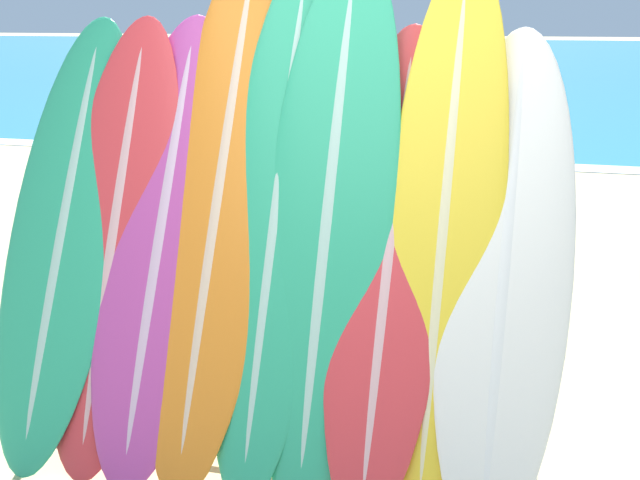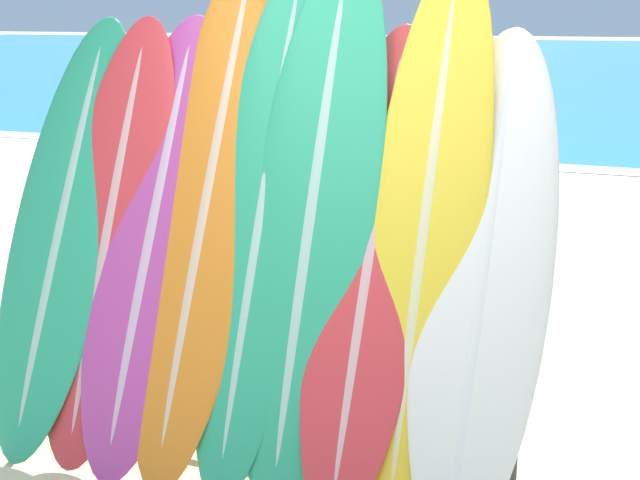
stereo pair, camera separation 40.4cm
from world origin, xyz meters
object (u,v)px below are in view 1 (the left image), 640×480
Objects in this scene: surfboard_slot_2 at (162,243)px; person_far_right at (262,134)px; surfboard_slot_1 at (115,240)px; surfboard_slot_7 at (444,230)px; surfboard_slot_4 at (277,215)px; surfboard_rack at (269,372)px; surfboard_slot_6 at (389,265)px; person_mid_beach at (129,143)px; person_far_left at (468,151)px; surfboard_slot_5 at (329,218)px; surfboard_slot_8 at (504,276)px; surfboard_slot_3 at (221,198)px; surfboard_slot_0 at (65,236)px.

person_far_right is at bearing 104.05° from surfboard_slot_2.
surfboard_slot_7 reaches higher than surfboard_slot_1.
surfboard_rack is at bearing -94.98° from surfboard_slot_4.
surfboard_slot_2 is 1.03m from surfboard_slot_6.
person_mid_beach is 2.83m from person_far_left.
surfboard_slot_4 is 3.22m from person_far_left.
surfboard_slot_5 reaches higher than surfboard_slot_4.
surfboard_slot_8 is (1.74, -0.01, -0.02)m from surfboard_slot_1.
surfboard_slot_2 is 1.03× the size of surfboard_slot_8.
surfboard_slot_4 is at bearing -6.47° from surfboard_slot_3.
surfboard_slot_3 is at bearing 175.17° from surfboard_slot_5.
surfboard_rack is 1.14m from surfboard_slot_0.
surfboard_slot_0 is at bearing -179.99° from surfboard_slot_6.
surfboard_slot_5 is at bearing -2.91° from surfboard_slot_4.
surfboard_slot_0 is at bearing -176.35° from surfboard_slot_4.
surfboard_slot_1 is at bearing 176.49° from surfboard_rack.
surfboard_slot_3 is at bearing 175.42° from surfboard_slot_8.
person_mid_beach is at bearing 129.85° from surfboard_slot_5.
surfboard_slot_3 is (0.48, 0.09, 0.20)m from surfboard_slot_1.
surfboard_slot_5 is 1.01× the size of surfboard_slot_7.
person_far_left is at bearing 73.81° from surfboard_slot_2.
surfboard_slot_7 is 4.47m from person_mid_beach.
surfboard_slot_6 is at bearing -0.09° from surfboard_slot_1.
surfboard_slot_2 reaches higher than surfboard_slot_1.
surfboard_slot_0 is 1.02× the size of surfboard_slot_6.
surfboard_slot_5 is (0.76, 0.05, 0.15)m from surfboard_slot_2.
surfboard_slot_4 is 3.98m from person_mid_beach.
surfboard_slot_3 is 3.80m from person_mid_beach.
surfboard_rack is at bearing -2.50° from surfboard_slot_0.
surfboard_slot_5 is 0.77m from surfboard_slot_8.
surfboard_slot_6 is (0.78, -0.10, -0.22)m from surfboard_slot_3.
surfboard_slot_1 is 0.53m from surfboard_slot_3.
surfboard_rack is 0.75m from surfboard_slot_2.
surfboard_slot_7 is (1.00, -0.04, -0.07)m from surfboard_slot_3.
surfboard_slot_3 is at bearing 10.94° from surfboard_slot_1.
surfboard_slot_4 reaches higher than surfboard_slot_1.
surfboard_slot_8 reaches higher than person_far_left.
surfboard_slot_0 reaches higher than surfboard_slot_6.
surfboard_slot_7 is (0.74, 0.10, 0.67)m from surfboard_rack.
surfboard_slot_1 is at bearing -169.06° from surfboard_slot_3.
surfboard_slot_4 reaches higher than person_far_left.
surfboard_slot_8 is 1.14× the size of person_mid_beach.
surfboard_rack is at bearing -175.16° from surfboard_slot_6.
surfboard_slot_8 is 3.31m from person_far_left.
surfboard_slot_5 is 3.21m from person_far_left.
surfboard_slot_1 reaches higher than person_far_right.
surfboard_slot_0 is 1.03m from surfboard_slot_4.
surfboard_slot_0 is 0.49m from surfboard_slot_2.
person_far_right is (-2.08, 4.17, -0.06)m from surfboard_slot_6.
person_far_right is at bearing 116.47° from surfboard_slot_6.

